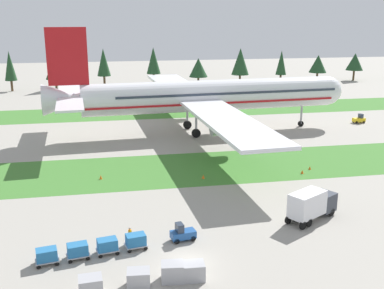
{
  "coord_description": "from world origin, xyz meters",
  "views": [
    {
      "loc": [
        -6.93,
        -39.61,
        23.1
      ],
      "look_at": [
        5.43,
        27.37,
        4.0
      ],
      "focal_mm": 43.76,
      "sensor_mm": 36.0,
      "label": 1
    }
  ],
  "objects": [
    {
      "name": "catering_truck",
      "position": [
        15.77,
        7.13,
        1.95
      ],
      "size": [
        7.16,
        5.51,
        3.58
      ],
      "rotation": [
        0.0,
        0.0,
        -1.04
      ],
      "color": "#2D333D",
      "rests_on": "ground"
    },
    {
      "name": "cargo_dolly_second",
      "position": [
        -7.59,
        3.26,
        0.92
      ],
      "size": [
        2.43,
        1.86,
        1.55
      ],
      "rotation": [
        0.0,
        0.0,
        -1.39
      ],
      "color": "#A3A3A8",
      "rests_on": "ground"
    },
    {
      "name": "airliner",
      "position": [
        11.67,
        49.95,
        7.46
      ],
      "size": [
        60.57,
        74.47,
        20.81
      ],
      "rotation": [
        0.0,
        0.0,
        -1.51
      ],
      "color": "silver",
      "rests_on": "ground"
    },
    {
      "name": "distant_tree_line",
      "position": [
        9.16,
        112.78,
        6.83
      ],
      "size": [
        198.56,
        10.59,
        12.58
      ],
      "color": "#4C3823",
      "rests_on": "ground"
    },
    {
      "name": "cargo_dolly_third",
      "position": [
        -10.44,
        2.75,
        0.92
      ],
      "size": [
        2.43,
        1.86,
        1.55
      ],
      "rotation": [
        0.0,
        0.0,
        -1.39
      ],
      "color": "#A3A3A8",
      "rests_on": "ground"
    },
    {
      "name": "taxiway_marker_3",
      "position": [
        21.34,
        22.55,
        0.27
      ],
      "size": [
        0.44,
        0.44,
        0.55
      ],
      "primitive_type": "cone",
      "color": "orange",
      "rests_on": "ground"
    },
    {
      "name": "grass_strip_near",
      "position": [
        0.0,
        27.97,
        0.0
      ],
      "size": [
        320.0,
        16.1,
        0.01
      ],
      "primitive_type": "cube",
      "color": "#3D752D",
      "rests_on": "ground"
    },
    {
      "name": "taxiway_marker_0",
      "position": [
        6.3,
        23.11,
        0.28
      ],
      "size": [
        0.44,
        0.44,
        0.56
      ],
      "primitive_type": "cone",
      "color": "orange",
      "rests_on": "ground"
    },
    {
      "name": "ground_plane",
      "position": [
        0.0,
        0.0,
        0.0
      ],
      "size": [
        400.0,
        400.0,
        0.0
      ],
      "primitive_type": "plane",
      "color": "gray"
    },
    {
      "name": "ground_crew_marshaller",
      "position": [
        -5.24,
        5.12,
        0.95
      ],
      "size": [
        0.36,
        0.56,
        1.74
      ],
      "rotation": [
        0.0,
        0.0,
        1.59
      ],
      "color": "black",
      "rests_on": "ground"
    },
    {
      "name": "uld_container_0",
      "position": [
        -9.07,
        -3.6,
        0.79
      ],
      "size": [
        2.12,
        1.75,
        1.59
      ],
      "primitive_type": "cube",
      "rotation": [
        0.0,
        0.0,
        0.08
      ],
      "color": "#A3A3A8",
      "rests_on": "ground"
    },
    {
      "name": "pushback_tractor",
      "position": [
        47.27,
        52.14,
        0.81
      ],
      "size": [
        2.67,
        1.46,
        1.97
      ],
      "rotation": [
        0.0,
        0.0,
        1.63
      ],
      "color": "yellow",
      "rests_on": "ground"
    },
    {
      "name": "uld_container_1",
      "position": [
        -1.91,
        -2.78,
        0.85
      ],
      "size": [
        2.15,
        1.8,
        1.71
      ],
      "primitive_type": "cube",
      "rotation": [
        0.0,
        0.0,
        -0.1
      ],
      "color": "#A3A3A8",
      "rests_on": "ground"
    },
    {
      "name": "uld_container_3",
      "position": [
        -4.96,
        -3.2,
        0.78
      ],
      "size": [
        2.13,
        1.76,
        1.56
      ],
      "primitive_type": "cube",
      "rotation": [
        0.0,
        0.0,
        -0.08
      ],
      "color": "#A3A3A8",
      "rests_on": "ground"
    },
    {
      "name": "taxiway_marker_2",
      "position": [
        -8.34,
        25.53,
        0.31
      ],
      "size": [
        0.44,
        0.44,
        0.61
      ],
      "primitive_type": "cone",
      "color": "orange",
      "rests_on": "ground"
    },
    {
      "name": "cargo_dolly_fourth",
      "position": [
        -13.29,
        2.24,
        0.92
      ],
      "size": [
        2.43,
        1.86,
        1.55
      ],
      "rotation": [
        0.0,
        0.0,
        -1.39
      ],
      "color": "#A3A3A8",
      "rests_on": "ground"
    },
    {
      "name": "baggage_tug",
      "position": [
        0.22,
        4.65,
        0.81
      ],
      "size": [
        2.79,
        1.74,
        1.97
      ],
      "rotation": [
        0.0,
        0.0,
        -1.39
      ],
      "color": "#1E4C8E",
      "rests_on": "ground"
    },
    {
      "name": "taxiway_marker_1",
      "position": [
        23.26,
        24.14,
        0.27
      ],
      "size": [
        0.44,
        0.44,
        0.54
      ],
      "primitive_type": "cone",
      "color": "orange",
      "rests_on": "ground"
    },
    {
      "name": "uld_container_2",
      "position": [
        -0.03,
        -2.89,
        0.79
      ],
      "size": [
        2.07,
        1.69,
        1.59
      ],
      "primitive_type": "cube",
      "rotation": [
        0.0,
        0.0,
        -0.05
      ],
      "color": "#A3A3A8",
      "rests_on": "ground"
    },
    {
      "name": "grass_strip_far",
      "position": [
        0.0,
        72.17,
        0.0
      ],
      "size": [
        320.0,
        16.1,
        0.01
      ],
      "primitive_type": "cube",
      "color": "#3D752D",
      "rests_on": "ground"
    },
    {
      "name": "cargo_dolly_lead",
      "position": [
        -4.73,
        3.77,
        0.92
      ],
      "size": [
        2.43,
        1.86,
        1.55
      ],
      "rotation": [
        0.0,
        0.0,
        -1.39
      ],
      "color": "#A3A3A8",
      "rests_on": "ground"
    }
  ]
}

